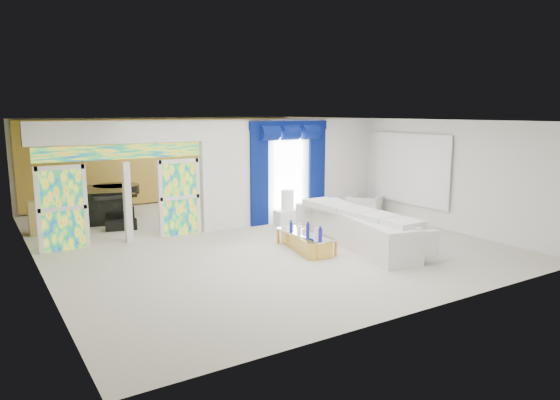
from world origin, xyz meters
TOP-DOWN VIEW (x-y plane):
  - floor at (0.00, 0.00)m, footprint 12.00×12.00m
  - dividing_wall at (2.15, 1.00)m, footprint 5.70×0.18m
  - dividing_header at (-2.85, 1.00)m, footprint 4.30×0.18m
  - stained_panel_left at (-4.28, 1.00)m, footprint 0.95×0.04m
  - stained_panel_right at (-1.42, 1.00)m, footprint 0.95×0.04m
  - stained_transom at (-2.85, 1.00)m, footprint 4.00×0.05m
  - window_pane at (1.90, 0.90)m, footprint 1.00×0.02m
  - blue_drape_left at (0.90, 0.87)m, footprint 0.55×0.10m
  - blue_drape_right at (2.90, 0.87)m, footprint 0.55×0.10m
  - blue_pelmet at (1.90, 0.87)m, footprint 2.60×0.12m
  - wall_mirror at (4.94, -1.00)m, footprint 0.04×2.70m
  - gold_curtains at (0.00, 5.90)m, footprint 9.70×0.12m
  - white_sofa at (1.87, -2.28)m, footprint 1.69×4.18m
  - coffee_table at (0.52, -1.98)m, footprint 0.92×1.81m
  - console_table at (1.90, 0.49)m, footprint 1.31×0.43m
  - table_lamp at (1.60, 0.49)m, footprint 0.36×0.36m
  - armchair at (4.28, 0.25)m, footprint 1.27×1.31m
  - grand_piano at (-2.61, 3.99)m, footprint 1.82×2.15m
  - piano_bench at (-2.61, 2.39)m, footprint 0.89×0.51m
  - tv_console at (-4.52, 3.07)m, footprint 0.62×0.57m
  - chandelier at (-2.30, 3.40)m, footprint 0.60×0.60m
  - decanters at (0.55, -2.03)m, footprint 0.20×1.18m

SIDE VIEW (x-z plane):
  - floor at x=0.00m, z-range 0.00..0.00m
  - piano_bench at x=-2.61m, z-range 0.00..0.28m
  - coffee_table at x=0.52m, z-range 0.00..0.38m
  - console_table at x=1.90m, z-range 0.00..0.43m
  - armchair at x=4.28m, z-range 0.00..0.65m
  - white_sofa at x=1.87m, z-range 0.00..0.78m
  - tv_console at x=-4.52m, z-range 0.00..0.87m
  - grand_piano at x=-2.61m, z-range 0.00..0.95m
  - decanters at x=0.55m, z-range 0.36..0.60m
  - table_lamp at x=1.60m, z-range 0.43..1.01m
  - stained_panel_left at x=-4.28m, z-range 0.00..2.00m
  - stained_panel_right at x=-1.42m, z-range 0.00..2.00m
  - blue_drape_left at x=0.90m, z-range 0.00..2.80m
  - blue_drape_right at x=2.90m, z-range 0.00..2.80m
  - window_pane at x=1.90m, z-range 0.30..2.60m
  - dividing_wall at x=2.15m, z-range 0.00..3.00m
  - gold_curtains at x=0.00m, z-range 0.05..2.95m
  - wall_mirror at x=4.94m, z-range 0.60..2.50m
  - stained_transom at x=-2.85m, z-range 2.08..2.42m
  - chandelier at x=-2.30m, z-range 2.35..2.95m
  - dividing_header at x=-2.85m, z-range 2.45..3.00m
  - blue_pelmet at x=1.90m, z-range 2.69..2.94m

